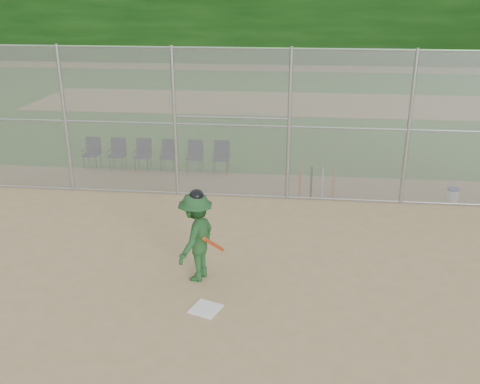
# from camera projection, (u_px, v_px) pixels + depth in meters

# --- Properties ---
(ground) EXTENTS (100.00, 100.00, 0.00)m
(ground) POSITION_uv_depth(u_px,v_px,m) (225.00, 295.00, 9.91)
(ground) COLOR tan
(ground) RESTS_ON ground
(grass_strip) EXTENTS (100.00, 100.00, 0.00)m
(grass_strip) POSITION_uv_depth(u_px,v_px,m) (274.00, 103.00, 26.63)
(grass_strip) COLOR #28671F
(grass_strip) RESTS_ON ground
(dirt_patch_far) EXTENTS (24.00, 24.00, 0.00)m
(dirt_patch_far) POSITION_uv_depth(u_px,v_px,m) (274.00, 103.00, 26.63)
(dirt_patch_far) COLOR tan
(dirt_patch_far) RESTS_ON ground
(backstop_fence) EXTENTS (16.09, 0.09, 4.00)m
(backstop_fence) POSITION_uv_depth(u_px,v_px,m) (250.00, 123.00, 13.82)
(backstop_fence) COLOR gray
(backstop_fence) RESTS_ON ground
(home_plate) EXTENTS (0.61, 0.61, 0.02)m
(home_plate) POSITION_uv_depth(u_px,v_px,m) (206.00, 309.00, 9.46)
(home_plate) COLOR white
(home_plate) RESTS_ON ground
(batter_at_plate) EXTENTS (1.04, 1.39, 1.86)m
(batter_at_plate) POSITION_uv_depth(u_px,v_px,m) (196.00, 236.00, 10.18)
(batter_at_plate) COLOR #1E4B22
(batter_at_plate) RESTS_ON ground
(water_cooler) EXTENTS (0.31, 0.31, 0.39)m
(water_cooler) POSITION_uv_depth(u_px,v_px,m) (453.00, 195.00, 14.16)
(water_cooler) COLOR white
(water_cooler) RESTS_ON ground
(spare_bats) EXTENTS (0.96, 0.38, 0.83)m
(spare_bats) POSITION_uv_depth(u_px,v_px,m) (317.00, 182.00, 14.47)
(spare_bats) COLOR #D84C14
(spare_bats) RESTS_ON ground
(chair_0) EXTENTS (0.54, 0.52, 0.96)m
(chair_0) POSITION_uv_depth(u_px,v_px,m) (92.00, 153.00, 16.78)
(chair_0) COLOR #0E1936
(chair_0) RESTS_ON ground
(chair_1) EXTENTS (0.54, 0.52, 0.96)m
(chair_1) POSITION_uv_depth(u_px,v_px,m) (117.00, 154.00, 16.70)
(chair_1) COLOR #0E1936
(chair_1) RESTS_ON ground
(chair_2) EXTENTS (0.54, 0.52, 0.96)m
(chair_2) POSITION_uv_depth(u_px,v_px,m) (143.00, 155.00, 16.61)
(chair_2) COLOR #0E1936
(chair_2) RESTS_ON ground
(chair_3) EXTENTS (0.54, 0.52, 0.96)m
(chair_3) POSITION_uv_depth(u_px,v_px,m) (168.00, 156.00, 16.53)
(chair_3) COLOR #0E1936
(chair_3) RESTS_ON ground
(chair_4) EXTENTS (0.54, 0.52, 0.96)m
(chair_4) POSITION_uv_depth(u_px,v_px,m) (195.00, 157.00, 16.45)
(chair_4) COLOR #0E1936
(chair_4) RESTS_ON ground
(chair_5) EXTENTS (0.54, 0.52, 0.96)m
(chair_5) POSITION_uv_depth(u_px,v_px,m) (221.00, 158.00, 16.36)
(chair_5) COLOR #0E1936
(chair_5) RESTS_ON ground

